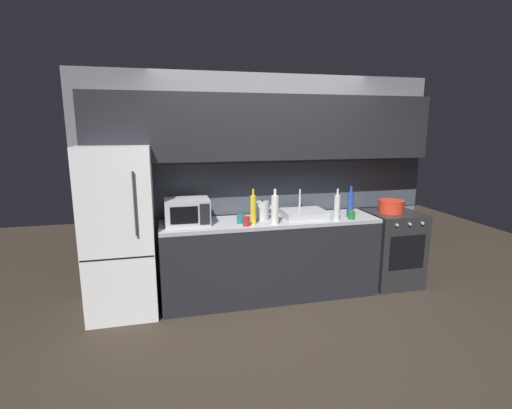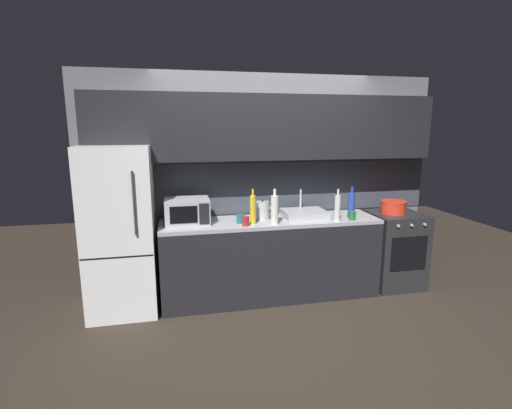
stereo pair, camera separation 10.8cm
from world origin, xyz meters
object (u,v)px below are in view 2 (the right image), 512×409
wine_bottle_clear (338,208)px  mug_red (246,221)px  wine_bottle_yellow (253,209)px  wine_bottle_white (275,209)px  kettle (263,210)px  wine_bottle_blue (351,205)px  cooking_pot (393,207)px  mug_green (352,216)px  mug_teal (241,219)px  oven_range (394,249)px  microwave (187,211)px  refrigerator (120,231)px

wine_bottle_clear → mug_red: size_ratio=3.47×
wine_bottle_yellow → wine_bottle_white: size_ratio=0.99×
wine_bottle_yellow → mug_red: size_ratio=3.67×
mug_red → wine_bottle_clear: bearing=-0.1°
kettle → wine_bottle_blue: bearing=-7.3°
wine_bottle_clear → cooking_pot: size_ratio=1.19×
mug_green → wine_bottle_white: bearing=179.7°
mug_teal → mug_red: size_ratio=0.92×
mug_teal → wine_bottle_yellow: bearing=-23.6°
oven_range → cooking_pot: 0.53m
kettle → mug_red: (-0.24, -0.25, -0.05)m
wine_bottle_yellow → wine_bottle_blue: bearing=2.5°
oven_range → wine_bottle_yellow: wine_bottle_yellow is taller
kettle → cooking_pot: size_ratio=0.76×
wine_bottle_blue → wine_bottle_white: 0.93m
wine_bottle_yellow → cooking_pot: 1.74m
wine_bottle_yellow → wine_bottle_clear: 0.92m
wine_bottle_blue → mug_red: wine_bottle_blue is taller
microwave → kettle: (0.82, 0.02, -0.03)m
mug_teal → mug_green: size_ratio=0.98×
wine_bottle_yellow → mug_teal: 0.17m
microwave → wine_bottle_white: wine_bottle_white is taller
wine_bottle_yellow → wine_bottle_white: 0.23m
refrigerator → wine_bottle_clear: (2.28, -0.22, 0.18)m
refrigerator → wine_bottle_white: bearing=-7.3°
cooking_pot → mug_red: bearing=-173.3°
refrigerator → oven_range: size_ratio=1.92×
kettle → mug_green: 0.99m
wine_bottle_blue → mug_green: (-0.04, -0.12, -0.10)m
oven_range → mug_red: (-1.87, -0.21, 0.50)m
kettle → cooking_pot: kettle is taller
kettle → microwave: bearing=-178.5°
wine_bottle_blue → mug_red: bearing=-174.2°
wine_bottle_white → mug_teal: bearing=161.3°
oven_range → wine_bottle_clear: wine_bottle_clear is taller
cooking_pot → microwave: bearing=179.6°
wine_bottle_blue → wine_bottle_clear: (-0.22, -0.13, 0.00)m
mug_teal → wine_bottle_blue: bearing=-0.1°
wine_bottle_yellow → mug_green: wine_bottle_yellow is taller
mug_teal → mug_red: (0.03, -0.13, 0.00)m
wine_bottle_clear → mug_teal: 1.06m
kettle → mug_teal: kettle is taller
wine_bottle_blue → wine_bottle_white: (-0.93, -0.11, 0.01)m
wine_bottle_white → mug_green: (0.88, -0.01, -0.11)m
wine_bottle_clear → mug_teal: bearing=172.9°
microwave → cooking_pot: microwave is taller
wine_bottle_blue → refrigerator: bearing=178.0°
oven_range → wine_bottle_yellow: bearing=-175.5°
refrigerator → wine_bottle_yellow: 1.38m
refrigerator → kettle: refrigerator is taller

